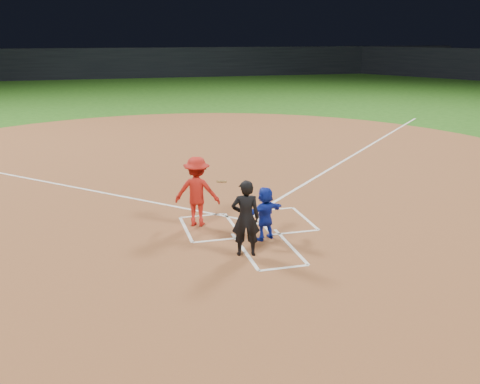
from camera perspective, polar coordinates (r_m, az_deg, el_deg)
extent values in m
plane|color=#205214|center=(13.75, 0.77, -3.44)|extent=(120.00, 120.00, 0.00)
cylinder|color=brown|center=(19.34, -4.10, 2.48)|extent=(28.00, 28.00, 0.01)
cube|color=black|center=(60.60, -12.09, 13.31)|extent=(80.00, 1.20, 3.20)
cylinder|color=white|center=(13.74, 0.77, -3.36)|extent=(0.60, 0.60, 0.02)
imported|color=#162DB6|center=(12.57, 2.68, -2.27)|extent=(1.24, 0.80, 1.28)
imported|color=black|center=(11.58, 0.60, -2.80)|extent=(0.69, 0.52, 1.71)
cube|color=white|center=(14.37, -3.99, -2.52)|extent=(1.22, 0.08, 0.01)
cube|color=white|center=(12.69, -2.37, -5.14)|extent=(1.22, 0.08, 0.01)
cube|color=white|center=(13.65, -0.72, -3.52)|extent=(0.08, 1.83, 0.01)
cube|color=white|center=(13.42, -5.79, -3.97)|extent=(0.08, 1.83, 0.01)
cube|color=white|center=(14.84, 3.45, -1.87)|extent=(1.22, 0.08, 0.01)
cube|color=white|center=(13.22, 5.96, -4.30)|extent=(1.22, 0.08, 0.01)
cube|color=white|center=(13.84, 2.25, -3.24)|extent=(0.08, 1.83, 0.01)
cube|color=white|center=(14.24, 6.95, -2.79)|extent=(0.08, 1.83, 0.01)
cube|color=white|center=(12.08, 0.47, -6.28)|extent=(0.08, 2.20, 0.01)
cube|color=white|center=(12.40, 5.40, -5.74)|extent=(0.08, 2.20, 0.01)
cube|color=white|center=(11.28, 4.71, -8.07)|extent=(1.10, 0.08, 0.01)
cube|color=white|center=(22.94, 12.84, 4.37)|extent=(14.21, 14.21, 0.01)
imported|color=red|center=(13.43, -4.60, 0.06)|extent=(1.31, 1.03, 1.77)
cylinder|color=olive|center=(13.34, -1.98, 1.11)|extent=(0.45, 0.77, 0.28)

